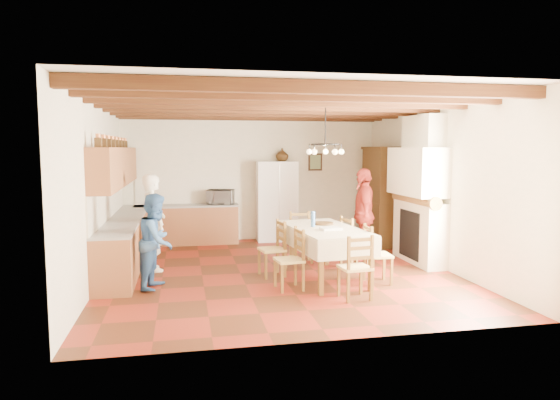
{
  "coord_description": "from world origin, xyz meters",
  "views": [
    {
      "loc": [
        -1.63,
        -8.53,
        2.19
      ],
      "look_at": [
        0.1,
        0.3,
        1.25
      ],
      "focal_mm": 32.0,
      "sensor_mm": 36.0,
      "label": 1
    }
  ],
  "objects_px": {
    "chair_right_near": "(378,254)",
    "person_woman_red": "(363,214)",
    "dining_table": "(324,232)",
    "person_woman_blue": "(157,241)",
    "hutch": "(380,196)",
    "microwave": "(220,197)",
    "chair_end_near": "(355,266)",
    "person_man": "(154,222)",
    "refrigerator": "(276,201)",
    "chair_left_near": "(289,259)",
    "chair_left_far": "(272,248)",
    "chair_right_far": "(354,243)",
    "chair_end_far": "(301,237)"
  },
  "relations": [
    {
      "from": "hutch",
      "to": "microwave",
      "type": "height_order",
      "value": "hutch"
    },
    {
      "from": "chair_right_far",
      "to": "person_woman_blue",
      "type": "distance_m",
      "value": 3.51
    },
    {
      "from": "refrigerator",
      "to": "chair_left_near",
      "type": "height_order",
      "value": "refrigerator"
    },
    {
      "from": "chair_right_near",
      "to": "microwave",
      "type": "xyz_separation_m",
      "value": [
        -2.24,
        3.99,
        0.59
      ]
    },
    {
      "from": "dining_table",
      "to": "person_man",
      "type": "bearing_deg",
      "value": 157.95
    },
    {
      "from": "chair_left_far",
      "to": "person_woman_blue",
      "type": "relative_size",
      "value": 0.64
    },
    {
      "from": "chair_left_near",
      "to": "person_man",
      "type": "relative_size",
      "value": 0.55
    },
    {
      "from": "chair_right_far",
      "to": "microwave",
      "type": "xyz_separation_m",
      "value": [
        -2.19,
        3.01,
        0.59
      ]
    },
    {
      "from": "person_man",
      "to": "chair_left_near",
      "type": "bearing_deg",
      "value": -147.8
    },
    {
      "from": "refrigerator",
      "to": "person_man",
      "type": "distance_m",
      "value": 3.71
    },
    {
      "from": "person_man",
      "to": "person_woman_blue",
      "type": "xyz_separation_m",
      "value": [
        0.1,
        -1.16,
        -0.12
      ]
    },
    {
      "from": "microwave",
      "to": "chair_left_far",
      "type": "bearing_deg",
      "value": -63.82
    },
    {
      "from": "dining_table",
      "to": "chair_right_far",
      "type": "distance_m",
      "value": 0.96
    },
    {
      "from": "chair_left_far",
      "to": "microwave",
      "type": "height_order",
      "value": "microwave"
    },
    {
      "from": "chair_left_near",
      "to": "chair_left_far",
      "type": "xyz_separation_m",
      "value": [
        -0.12,
        0.85,
        0.0
      ]
    },
    {
      "from": "refrigerator",
      "to": "chair_left_near",
      "type": "bearing_deg",
      "value": -95.62
    },
    {
      "from": "refrigerator",
      "to": "person_man",
      "type": "height_order",
      "value": "refrigerator"
    },
    {
      "from": "chair_right_near",
      "to": "person_woman_blue",
      "type": "xyz_separation_m",
      "value": [
        -3.51,
        0.41,
        0.26
      ]
    },
    {
      "from": "chair_left_far",
      "to": "person_woman_blue",
      "type": "bearing_deg",
      "value": -88.47
    },
    {
      "from": "chair_end_near",
      "to": "person_man",
      "type": "height_order",
      "value": "person_man"
    },
    {
      "from": "chair_left_near",
      "to": "chair_right_near",
      "type": "relative_size",
      "value": 1.0
    },
    {
      "from": "chair_end_far",
      "to": "person_man",
      "type": "xyz_separation_m",
      "value": [
        -2.74,
        -0.15,
        0.39
      ]
    },
    {
      "from": "refrigerator",
      "to": "chair_left_far",
      "type": "relative_size",
      "value": 1.95
    },
    {
      "from": "microwave",
      "to": "chair_right_near",
      "type": "bearing_deg",
      "value": -45.56
    },
    {
      "from": "chair_right_near",
      "to": "chair_left_far",
      "type": "bearing_deg",
      "value": 67.99
    },
    {
      "from": "person_woman_red",
      "to": "microwave",
      "type": "distance_m",
      "value": 3.48
    },
    {
      "from": "hutch",
      "to": "chair_right_far",
      "type": "relative_size",
      "value": 2.31
    },
    {
      "from": "refrigerator",
      "to": "person_man",
      "type": "bearing_deg",
      "value": -134.43
    },
    {
      "from": "chair_end_far",
      "to": "person_man",
      "type": "bearing_deg",
      "value": -173.19
    },
    {
      "from": "dining_table",
      "to": "person_woman_blue",
      "type": "bearing_deg",
      "value": -179.74
    },
    {
      "from": "chair_end_near",
      "to": "person_man",
      "type": "bearing_deg",
      "value": -43.36
    },
    {
      "from": "chair_right_far",
      "to": "chair_end_far",
      "type": "xyz_separation_m",
      "value": [
        -0.81,
        0.74,
        0.0
      ]
    },
    {
      "from": "dining_table",
      "to": "person_woman_red",
      "type": "distance_m",
      "value": 1.73
    },
    {
      "from": "person_man",
      "to": "person_woman_red",
      "type": "height_order",
      "value": "person_woman_red"
    },
    {
      "from": "chair_right_far",
      "to": "chair_left_near",
      "type": "bearing_deg",
      "value": 112.38
    },
    {
      "from": "microwave",
      "to": "chair_left_near",
      "type": "bearing_deg",
      "value": -64.46
    },
    {
      "from": "chair_end_far",
      "to": "person_woman_blue",
      "type": "height_order",
      "value": "person_woman_blue"
    },
    {
      "from": "dining_table",
      "to": "chair_left_far",
      "type": "relative_size",
      "value": 2.18
    },
    {
      "from": "chair_left_far",
      "to": "person_woman_red",
      "type": "bearing_deg",
      "value": 105.67
    },
    {
      "from": "chair_right_near",
      "to": "microwave",
      "type": "relative_size",
      "value": 1.61
    },
    {
      "from": "chair_end_far",
      "to": "person_woman_red",
      "type": "xyz_separation_m",
      "value": [
        1.25,
        -0.02,
        0.42
      ]
    },
    {
      "from": "dining_table",
      "to": "chair_right_near",
      "type": "xyz_separation_m",
      "value": [
        0.78,
        -0.43,
        -0.31
      ]
    },
    {
      "from": "person_man",
      "to": "microwave",
      "type": "distance_m",
      "value": 2.79
    },
    {
      "from": "chair_right_near",
      "to": "person_woman_red",
      "type": "bearing_deg",
      "value": -9.02
    },
    {
      "from": "hutch",
      "to": "microwave",
      "type": "xyz_separation_m",
      "value": [
        -3.53,
        0.91,
        -0.04
      ]
    },
    {
      "from": "dining_table",
      "to": "chair_end_near",
      "type": "distance_m",
      "value": 1.21
    },
    {
      "from": "refrigerator",
      "to": "chair_end_far",
      "type": "height_order",
      "value": "refrigerator"
    },
    {
      "from": "chair_end_far",
      "to": "person_woman_red",
      "type": "height_order",
      "value": "person_woman_red"
    },
    {
      "from": "chair_left_near",
      "to": "chair_left_far",
      "type": "bearing_deg",
      "value": -178.7
    },
    {
      "from": "chair_left_near",
      "to": "person_woman_red",
      "type": "distance_m",
      "value": 2.62
    }
  ]
}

